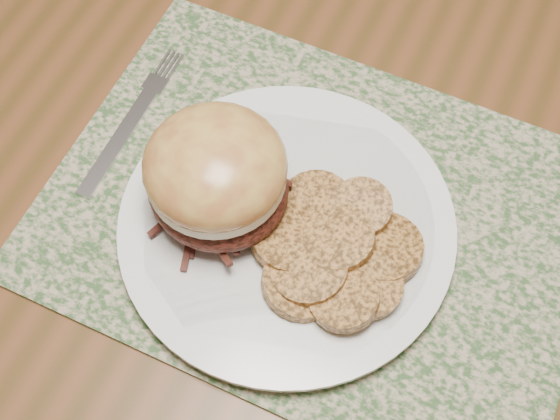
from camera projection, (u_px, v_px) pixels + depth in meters
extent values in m
plane|color=brown|center=(449.00, 389.00, 1.35)|extent=(3.50, 3.50, 0.00)
cube|color=#315029|center=(318.00, 217.00, 0.66)|extent=(0.45, 0.33, 0.00)
cylinder|color=white|center=(287.00, 227.00, 0.64)|extent=(0.26, 0.26, 0.02)
ellipsoid|color=black|center=(218.00, 188.00, 0.62)|extent=(0.15, 0.14, 0.05)
cylinder|color=beige|center=(216.00, 173.00, 0.60)|extent=(0.14, 0.14, 0.01)
ellipsoid|color=#BB8A3D|center=(215.00, 166.00, 0.59)|extent=(0.14, 0.14, 0.06)
cylinder|color=#A96E31|center=(316.00, 204.00, 0.64)|extent=(0.07, 0.07, 0.01)
cylinder|color=#A96E31|center=(361.00, 207.00, 0.63)|extent=(0.07, 0.07, 0.02)
cylinder|color=#A96E31|center=(381.00, 248.00, 0.62)|extent=(0.07, 0.07, 0.02)
cylinder|color=#A96E31|center=(290.00, 239.00, 0.62)|extent=(0.08, 0.08, 0.02)
cylinder|color=#A96E31|center=(339.00, 239.00, 0.61)|extent=(0.07, 0.07, 0.02)
cylinder|color=#A96E31|center=(368.00, 284.00, 0.60)|extent=(0.07, 0.07, 0.02)
cylinder|color=#A96E31|center=(303.00, 282.00, 0.60)|extent=(0.09, 0.09, 0.02)
cylinder|color=#A96E31|center=(344.00, 299.00, 0.59)|extent=(0.07, 0.07, 0.02)
cylinder|color=#A96E31|center=(309.00, 269.00, 0.60)|extent=(0.08, 0.08, 0.02)
cube|color=silver|center=(118.00, 142.00, 0.69)|extent=(0.02, 0.12, 0.00)
cube|color=silver|center=(156.00, 84.00, 0.72)|extent=(0.02, 0.02, 0.00)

